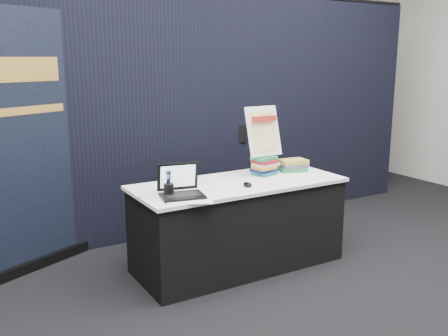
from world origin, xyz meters
TOP-DOWN VIEW (x-y plane):
  - floor at (0.00, 0.00)m, footprint 8.00×8.00m
  - wall_back at (0.00, 4.00)m, footprint 8.00×0.02m
  - drape_partition at (0.00, 1.60)m, footprint 6.00×0.08m
  - display_table at (0.00, 0.55)m, footprint 1.80×0.75m
  - laptop at (-0.62, 0.40)m, footprint 0.36×0.31m
  - mouse at (-0.02, 0.38)m, footprint 0.09×0.12m
  - brochure_left at (-0.72, 0.53)m, footprint 0.40×0.35m
  - brochure_mid at (-0.60, 0.27)m, footprint 0.40×0.36m
  - brochure_right at (-0.57, 0.34)m, footprint 0.36×0.27m
  - pen_cup at (-0.70, 0.43)m, footprint 0.08×0.08m
  - book_stack_tall at (0.35, 0.66)m, footprint 0.23×0.19m
  - book_stack_short at (0.66, 0.66)m, footprint 0.27×0.23m
  - info_sign at (0.35, 0.69)m, footprint 0.34×0.16m
  - pullup_banner at (-1.47, 1.42)m, footprint 0.88×0.48m
  - stacking_chair at (0.50, 1.44)m, footprint 0.63×0.65m

SIDE VIEW (x-z plane):
  - floor at x=0.00m, z-range 0.00..0.00m
  - display_table at x=0.00m, z-range 0.00..0.75m
  - stacking_chair at x=0.50m, z-range 0.06..1.13m
  - brochure_right at x=-0.57m, z-range 0.75..0.75m
  - brochure_left at x=-0.72m, z-range 0.75..0.75m
  - brochure_mid at x=-0.60m, z-range 0.75..0.75m
  - mouse at x=-0.02m, z-range 0.75..0.78m
  - pen_cup at x=-0.70m, z-range 0.75..0.85m
  - book_stack_short at x=0.66m, z-range 0.75..0.85m
  - laptop at x=-0.62m, z-range 0.69..0.93m
  - book_stack_tall at x=0.35m, z-range 0.75..0.91m
  - pullup_banner at x=-1.47m, z-range -0.12..2.05m
  - info_sign at x=0.35m, z-range 0.90..1.36m
  - drape_partition at x=0.00m, z-range 0.00..2.40m
  - wall_back at x=0.00m, z-range 0.00..3.50m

